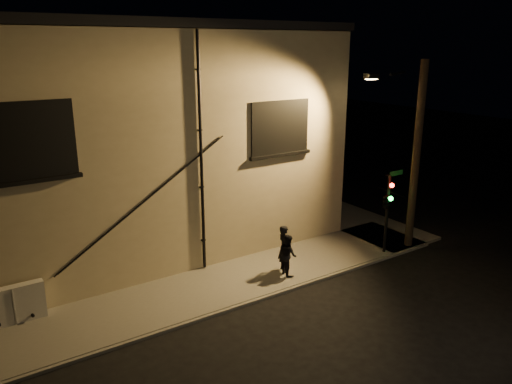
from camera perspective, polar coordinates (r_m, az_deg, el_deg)
ground at (r=17.32m, az=4.17°, el=-10.99°), size 90.00×90.00×0.00m
sidewalk at (r=21.18m, az=-0.52°, el=-5.46°), size 21.00×16.00×0.12m
building at (r=22.32m, az=-16.40°, el=6.61°), size 16.20×12.23×8.80m
utility_cabinet at (r=16.49m, az=-26.00°, el=-11.52°), size 1.75×0.30×1.15m
pedestrian_a at (r=17.96m, az=3.24°, el=-6.45°), size 0.54×0.71×1.73m
pedestrian_b at (r=17.75m, az=3.65°, el=-7.17°), size 0.67×0.80×1.49m
traffic_signal at (r=19.56m, az=14.72°, el=-0.96°), size 1.23×1.90×3.24m
streetlamp_pole at (r=20.33m, az=17.60°, el=4.28°), size 2.03×1.40×7.48m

